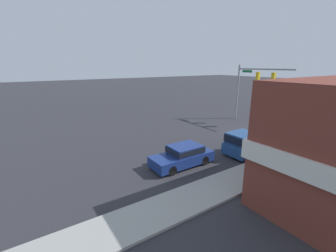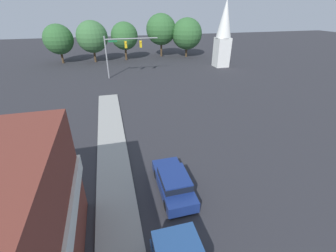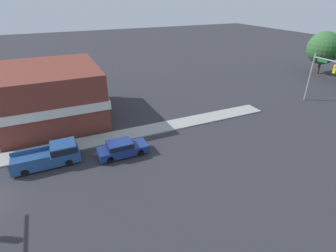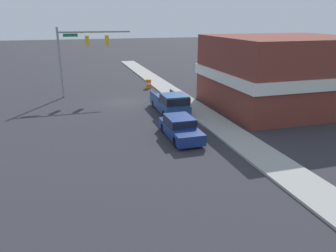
{
  "view_description": "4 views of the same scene",
  "coord_description": "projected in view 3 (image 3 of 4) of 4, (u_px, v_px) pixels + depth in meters",
  "views": [
    {
      "loc": [
        -13.72,
        20.06,
        6.95
      ],
      "look_at": [
        -0.31,
        11.05,
        2.52
      ],
      "focal_mm": 24.0,
      "sensor_mm": 36.0,
      "label": 1
    },
    {
      "loc": [
        -5.18,
        0.55,
        10.56
      ],
      "look_at": [
        -1.14,
        15.88,
        2.11
      ],
      "focal_mm": 24.0,
      "sensor_mm": 36.0,
      "label": 2
    },
    {
      "loc": [
        18.66,
        6.21,
        13.57
      ],
      "look_at": [
        -1.49,
        15.41,
        2.4
      ],
      "focal_mm": 28.0,
      "sensor_mm": 36.0,
      "label": 3
    },
    {
      "loc": [
        4.79,
        30.8,
        7.83
      ],
      "look_at": [
        -0.05,
        14.8,
        2.26
      ],
      "focal_mm": 35.0,
      "sensor_mm": 36.0,
      "label": 4
    }
  ],
  "objects": [
    {
      "name": "car_lead",
      "position": [
        122.0,
        148.0,
        24.37
      ],
      "size": [
        1.84,
        4.58,
        1.46
      ],
      "color": "black",
      "rests_on": "ground"
    },
    {
      "name": "backdrop_tree_left_far",
      "position": [
        324.0,
        48.0,
        48.06
      ],
      "size": [
        5.85,
        5.85,
        7.66
      ],
      "color": "#4C3823",
      "rests_on": "ground"
    },
    {
      "name": "far_signal_assembly",
      "position": [
        331.0,
        71.0,
        33.25
      ],
      "size": [
        8.49,
        0.49,
        6.58
      ],
      "color": "gray",
      "rests_on": "ground"
    },
    {
      "name": "pickup_truck_parked",
      "position": [
        52.0,
        155.0,
        23.06
      ],
      "size": [
        2.06,
        5.61,
        1.83
      ],
      "color": "black",
      "rests_on": "ground"
    },
    {
      "name": "corner_brick_building",
      "position": [
        52.0,
        94.0,
        30.66
      ],
      "size": [
        12.42,
        11.07,
        6.28
      ],
      "color": "brown",
      "rests_on": "ground"
    }
  ]
}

